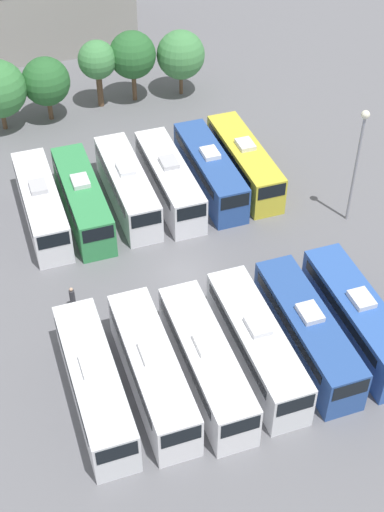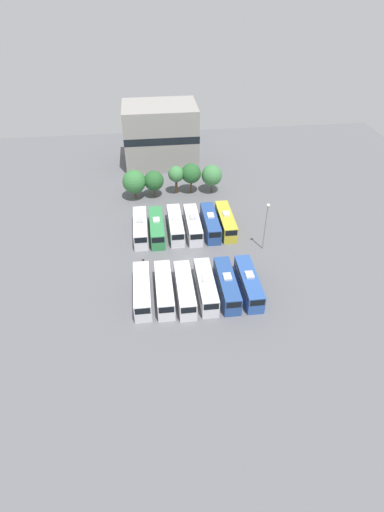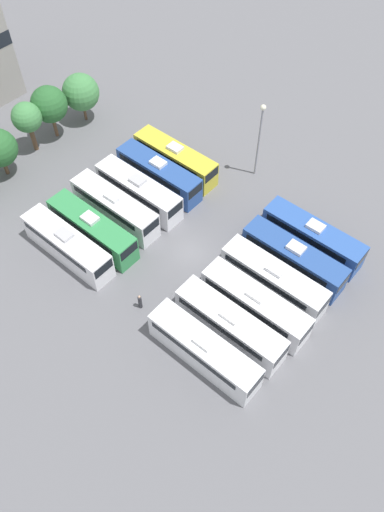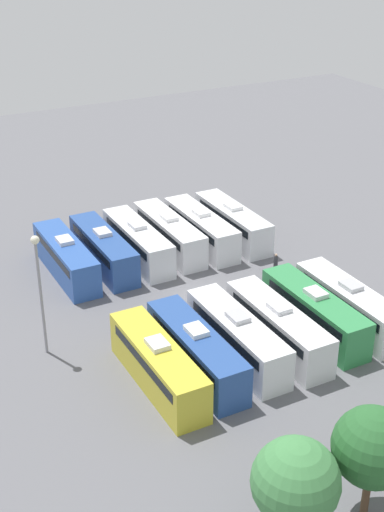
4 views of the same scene
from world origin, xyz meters
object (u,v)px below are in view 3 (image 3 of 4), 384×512
bus_5 (312,237)px  bus_11 (175,158)px  tree_4 (81,92)px  bus_8 (115,207)px  tree_2 (27,118)px  bus_6 (67,245)px  bus_0 (204,350)px  bus_2 (255,304)px  bus_9 (139,191)px  bus_1 (230,324)px  bus_4 (293,258)px  worker_person (140,302)px  bus_3 (273,279)px  bus_7 (92,229)px  bus_10 (159,173)px  light_pole (260,130)px  tree_3 (49,104)px

bus_5 → bus_11: bearing=90.7°
tree_4 → bus_5: bearing=-89.0°
bus_8 → tree_2: bearing=84.2°
bus_5 → bus_6: 23.78m
bus_0 → bus_6: bearing=89.7°
bus_2 → bus_9: (3.39, 17.54, 0.00)m
bus_1 → bus_0: bearing=177.3°
bus_0 → bus_4: same height
bus_9 → tree_4: 16.32m
bus_2 → worker_person: 10.30m
bus_9 → tree_4: size_ratio=1.71×
bus_8 → tree_2: tree_2 is taller
bus_5 → worker_person: 17.88m
bus_6 → bus_2: bearing=-70.4°
bus_0 → bus_3: same height
bus_6 → bus_7: (2.97, -0.31, 0.00)m
bus_6 → bus_9: (9.69, -0.15, 0.00)m
bus_2 → bus_9: 17.87m
bus_6 → bus_0: bearing=-90.3°
bus_4 → bus_10: size_ratio=1.00×
bus_0 → bus_3: 9.63m
bus_5 → tree_2: 33.73m
bus_9 → tree_4: (5.93, 15.05, 2.20)m
bus_1 → bus_3: bearing=-1.2°
bus_1 → bus_6: same height
bus_6 → bus_11: bearing=1.0°
bus_0 → light_pole: light_pole is taller
bus_4 → light_pole: bearing=50.9°
bus_4 → bus_7: same height
bus_10 → bus_7: bearing=-178.0°
bus_0 → bus_5: size_ratio=1.00×
bus_10 → tree_3: bearing=96.8°
bus_3 → bus_10: (3.47, 17.44, 0.00)m
bus_10 → tree_4: tree_4 is taller
tree_3 → bus_11: bearing=-72.3°
tree_3 → bus_6: bearing=-126.4°
bus_10 → tree_2: 16.19m
bus_11 → tree_2: 17.13m
bus_11 → bus_6: bearing=-179.0°
bus_11 → tree_3: size_ratio=1.59×
bus_8 → bus_7: bearing=-172.8°
bus_0 → bus_9: (9.77, 16.97, 0.00)m
bus_3 → tree_3: (1.67, 32.63, 2.74)m
tree_2 → bus_9: bearing=-83.7°
bus_0 → bus_2: size_ratio=1.00×
bus_3 → bus_10: same height
bus_6 → worker_person: bus_6 is taller
tree_3 → tree_4: size_ratio=1.08×
bus_0 → bus_2: 6.40m
bus_5 → worker_person: size_ratio=5.80×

